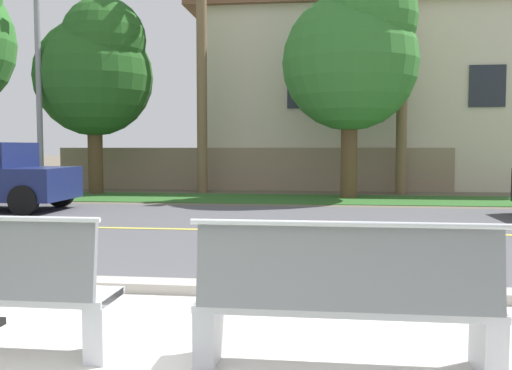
# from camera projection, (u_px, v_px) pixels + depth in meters

# --- Properties ---
(ground_plane) EXTENTS (140.00, 140.00, 0.00)m
(ground_plane) POSITION_uv_depth(u_px,v_px,m) (266.00, 220.00, 11.22)
(ground_plane) COLOR #665B4C
(sidewalk_pavement) EXTENTS (44.00, 3.60, 0.01)m
(sidewalk_pavement) POSITION_uv_depth(u_px,v_px,m) (148.00, 370.00, 3.70)
(sidewalk_pavement) COLOR beige
(sidewalk_pavement) RESTS_ON ground_plane
(curb_edge) EXTENTS (44.00, 0.30, 0.11)m
(curb_edge) POSITION_uv_depth(u_px,v_px,m) (209.00, 288.00, 5.62)
(curb_edge) COLOR #ADA89E
(curb_edge) RESTS_ON ground_plane
(street_asphalt) EXTENTS (52.00, 8.00, 0.01)m
(street_asphalt) POSITION_uv_depth(u_px,v_px,m) (258.00, 231.00, 9.74)
(street_asphalt) COLOR #515156
(street_asphalt) RESTS_ON ground_plane
(road_centre_line) EXTENTS (48.00, 0.14, 0.01)m
(road_centre_line) POSITION_uv_depth(u_px,v_px,m) (258.00, 230.00, 9.74)
(road_centre_line) COLOR #E0CC4C
(road_centre_line) RESTS_ON ground_plane
(far_verge_grass) EXTENTS (48.00, 2.80, 0.02)m
(far_verge_grass) POSITION_uv_depth(u_px,v_px,m) (283.00, 199.00, 15.57)
(far_verge_grass) COLOR #2D6026
(far_verge_grass) RESTS_ON ground_plane
(bench_right) EXTENTS (1.95, 0.48, 1.01)m
(bench_right) POSITION_uv_depth(u_px,v_px,m) (345.00, 303.00, 3.62)
(bench_right) COLOR silver
(bench_right) RESTS_ON ground_plane
(streetlamp) EXTENTS (0.24, 2.10, 7.55)m
(streetlamp) POSITION_uv_depth(u_px,v_px,m) (41.00, 45.00, 15.88)
(streetlamp) COLOR gray
(streetlamp) RESTS_ON ground_plane
(shade_tree_left) EXTENTS (3.54, 3.54, 5.84)m
(shade_tree_left) POSITION_uv_depth(u_px,v_px,m) (96.00, 68.00, 16.99)
(shade_tree_left) COLOR brown
(shade_tree_left) RESTS_ON ground_plane
(shade_tree_centre) EXTENTS (3.78, 3.78, 6.23)m
(shade_tree_centre) POSITION_uv_depth(u_px,v_px,m) (355.00, 52.00, 15.60)
(shade_tree_centre) COLOR brown
(shade_tree_centre) RESTS_ON ground_plane
(garden_wall) EXTENTS (13.00, 0.36, 1.40)m
(garden_wall) POSITION_uv_depth(u_px,v_px,m) (250.00, 169.00, 18.66)
(garden_wall) COLOR gray
(garden_wall) RESTS_ON ground_plane
(house_across_street) EXTENTS (13.62, 6.91, 6.64)m
(house_across_street) POSITION_uv_depth(u_px,v_px,m) (384.00, 95.00, 21.09)
(house_across_street) COLOR beige
(house_across_street) RESTS_ON ground_plane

